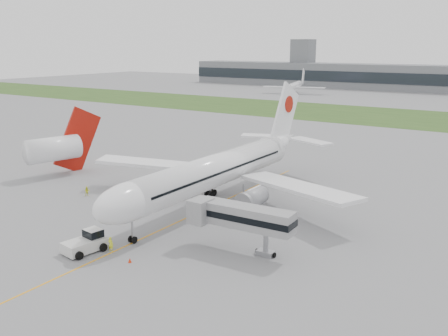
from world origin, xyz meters
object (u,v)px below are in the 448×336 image
Objects in this scene: pushback_tug at (87,242)px; jet_bridge at (239,216)px; airliner at (219,168)px; neighbor_aircraft at (57,148)px; ground_crew_near at (111,244)px.

pushback_tug is 0.41× the size of jet_bridge.
airliner is 3.21× the size of neighbor_aircraft.
pushback_tug is 2.95m from ground_crew_near.
jet_bridge reaches higher than pushback_tug.
jet_bridge is at bearing 0.02° from neighbor_aircraft.
neighbor_aircraft is at bearing -176.02° from airliner.
ground_crew_near is (-0.34, -23.33, -4.72)m from airliner.
pushback_tug is at bearing -19.89° from neighbor_aircraft.
pushback_tug is at bearing -149.14° from jet_bridge.
pushback_tug is (-2.85, -24.86, -4.48)m from airliner.
jet_bridge is 0.78× the size of neighbor_aircraft.
ground_crew_near is at bearing -90.83° from airliner.
pushback_tug is 18.80m from jet_bridge.
airliner is at bearing -103.99° from ground_crew_near.
jet_bridge is at bearing -159.68° from ground_crew_near.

